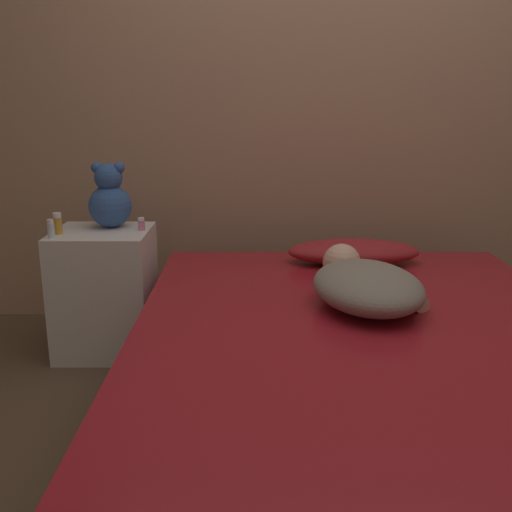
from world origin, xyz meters
name	(u,v)px	position (x,y,z in m)	size (l,w,h in m)	color
ground_plane	(362,441)	(0.00, 0.00, 0.00)	(12.00, 12.00, 0.00)	brown
wall_back	(331,74)	(0.00, 1.30, 1.30)	(8.00, 0.06, 2.60)	tan
bed	(365,386)	(0.00, 0.00, 0.22)	(1.62, 2.04, 0.44)	#4C331E
nightstand	(107,291)	(-1.09, 0.80, 0.30)	(0.44, 0.41, 0.59)	silver
pillow	(355,252)	(0.08, 0.79, 0.49)	(0.61, 0.28, 0.11)	maroon
person_lying	(367,284)	(0.03, 0.23, 0.51)	(0.47, 0.70, 0.16)	gray
teddy_bear	(112,199)	(-1.06, 0.87, 0.72)	(0.20, 0.20, 0.31)	#335693
bottle_pink	(143,224)	(-0.90, 0.80, 0.62)	(0.03, 0.03, 0.06)	pink
bottle_clear	(53,229)	(-1.27, 0.65, 0.63)	(0.03, 0.03, 0.08)	silver
bottle_amber	(59,224)	(-1.27, 0.73, 0.64)	(0.04, 0.04, 0.10)	gold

